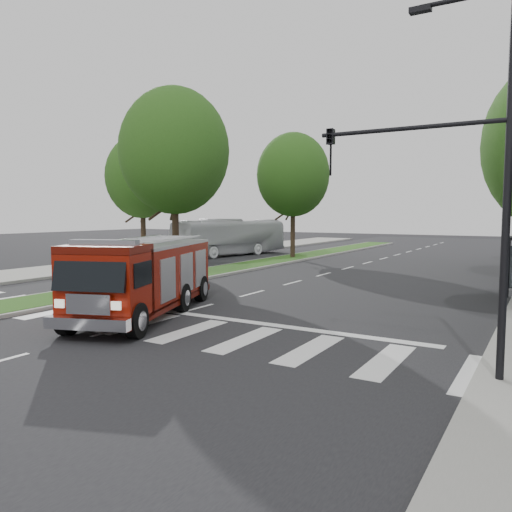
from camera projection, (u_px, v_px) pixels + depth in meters
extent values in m
plane|color=black|center=(197.00, 309.00, 18.64)|extent=(140.00, 140.00, 0.00)
cube|color=gray|center=(118.00, 263.00, 34.58)|extent=(5.00, 80.00, 0.15)
cube|color=gray|center=(281.00, 260.00, 37.10)|extent=(3.00, 50.00, 0.14)
cube|color=#1E4B15|center=(281.00, 259.00, 37.09)|extent=(2.60, 49.50, 0.02)
cylinder|color=black|center=(506.00, 271.00, 19.88)|extent=(0.08, 0.08, 2.50)
cylinder|color=black|center=(509.00, 268.00, 20.90)|extent=(0.08, 0.08, 2.50)
cylinder|color=black|center=(176.00, 237.00, 26.63)|extent=(0.36, 0.36, 4.62)
ellipsoid|color=#15390F|center=(174.00, 151.00, 26.24)|extent=(5.80, 5.80, 6.67)
cylinder|color=black|center=(293.00, 231.00, 38.63)|extent=(0.36, 0.36, 4.40)
ellipsoid|color=#15390F|center=(293.00, 175.00, 38.26)|extent=(5.60, 5.60, 6.44)
cylinder|color=black|center=(143.00, 234.00, 35.86)|extent=(0.36, 0.36, 4.18)
ellipsoid|color=#15390F|center=(142.00, 176.00, 35.51)|extent=(5.20, 5.20, 5.98)
cylinder|color=black|center=(507.00, 191.00, 9.95)|extent=(0.16, 0.16, 8.00)
cube|color=black|center=(420.00, 10.00, 10.54)|extent=(0.45, 0.20, 0.12)
cylinder|color=black|center=(408.00, 128.00, 10.85)|extent=(4.00, 0.10, 0.10)
imported|color=black|center=(330.00, 152.00, 11.80)|extent=(0.18, 0.22, 1.10)
cube|color=black|center=(507.00, 143.00, 30.66)|extent=(0.45, 0.20, 0.12)
cube|color=#4E0B04|center=(146.00, 302.00, 17.46)|extent=(4.86, 8.17, 0.23)
cube|color=maroon|center=(154.00, 271.00, 18.11)|extent=(4.23, 6.42, 1.87)
cube|color=maroon|center=(105.00, 286.00, 14.54)|extent=(2.77, 2.37, 1.96)
cube|color=#B2B2B7|center=(153.00, 244.00, 18.02)|extent=(4.23, 6.42, 0.11)
cylinder|color=#B2B2B7|center=(132.00, 239.00, 18.16)|extent=(1.99, 5.31, 0.09)
cylinder|color=#B2B2B7|center=(176.00, 240.00, 17.85)|extent=(1.99, 5.31, 0.09)
cube|color=silver|center=(87.00, 324.00, 13.57)|extent=(2.40, 1.13, 0.33)
cube|color=#8C99A5|center=(104.00, 243.00, 14.43)|extent=(2.04, 1.00, 0.17)
cylinder|color=black|center=(68.00, 318.00, 14.55)|extent=(0.66, 1.08, 1.03)
cylinder|color=black|center=(136.00, 321.00, 14.15)|extent=(0.66, 1.08, 1.03)
cylinder|color=black|center=(127.00, 296.00, 18.39)|extent=(0.66, 1.08, 1.03)
cylinder|color=black|center=(182.00, 298.00, 17.98)|extent=(0.66, 1.08, 1.03)
cylinder|color=black|center=(151.00, 287.00, 20.58)|extent=(0.66, 1.08, 1.03)
cylinder|color=black|center=(201.00, 289.00, 20.18)|extent=(0.66, 1.08, 1.03)
imported|color=silver|center=(230.00, 237.00, 41.93)|extent=(5.00, 11.39, 3.09)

